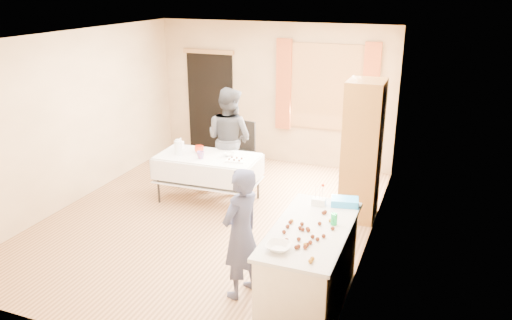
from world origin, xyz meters
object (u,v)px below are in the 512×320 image
at_px(cabinet, 362,151).
at_px(counter, 310,267).
at_px(chair, 241,161).
at_px(woman, 229,139).
at_px(girl, 241,234).
at_px(party_table, 208,174).

xyz_separation_m(cabinet, counter, (-0.10, -2.33, -0.56)).
bearing_deg(chair, woman, -81.33).
bearing_deg(chair, girl, -59.45).
height_order(counter, party_table, counter).
xyz_separation_m(cabinet, woman, (-2.21, 0.35, -0.16)).
height_order(cabinet, chair, cabinet).
height_order(chair, woman, woman).
bearing_deg(party_table, girl, -58.08).
bearing_deg(girl, chair, -139.66).
xyz_separation_m(chair, girl, (1.37, -3.24, 0.44)).
height_order(chair, girl, girl).
height_order(cabinet, girl, cabinet).
bearing_deg(cabinet, party_table, -172.90).
bearing_deg(cabinet, girl, -109.43).
bearing_deg(counter, woman, 128.24).
bearing_deg(cabinet, counter, -92.46).
height_order(counter, woman, woman).
bearing_deg(counter, chair, 123.80).
bearing_deg(woman, girl, 129.76).
distance_m(chair, woman, 0.74).
distance_m(cabinet, woman, 2.24).
xyz_separation_m(chair, woman, (0.01, -0.49, 0.55)).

